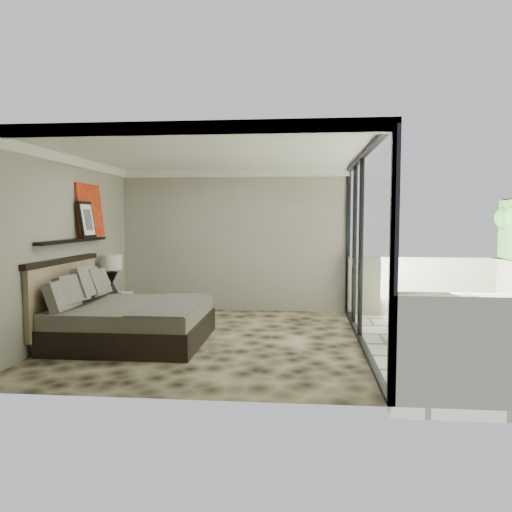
# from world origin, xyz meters

# --- Properties ---
(floor) EXTENTS (5.00, 5.00, 0.00)m
(floor) POSITION_xyz_m (0.00, 0.00, 0.00)
(floor) COLOR black
(floor) RESTS_ON ground
(ceiling) EXTENTS (4.50, 5.00, 0.02)m
(ceiling) POSITION_xyz_m (0.00, 0.00, 2.79)
(ceiling) COLOR silver
(ceiling) RESTS_ON back_wall
(back_wall) EXTENTS (4.50, 0.02, 2.80)m
(back_wall) POSITION_xyz_m (0.00, 2.49, 1.40)
(back_wall) COLOR gray
(back_wall) RESTS_ON floor
(left_wall) EXTENTS (0.02, 5.00, 2.80)m
(left_wall) POSITION_xyz_m (-2.24, 0.00, 1.40)
(left_wall) COLOR gray
(left_wall) RESTS_ON floor
(glass_wall) EXTENTS (0.08, 5.00, 2.80)m
(glass_wall) POSITION_xyz_m (2.25, 0.00, 1.40)
(glass_wall) COLOR white
(glass_wall) RESTS_ON floor
(terrace_slab) EXTENTS (3.00, 5.00, 0.12)m
(terrace_slab) POSITION_xyz_m (3.75, 0.00, -0.06)
(terrace_slab) COLOR beige
(terrace_slab) RESTS_ON ground
(picture_ledge) EXTENTS (0.12, 2.20, 0.05)m
(picture_ledge) POSITION_xyz_m (-2.18, 0.10, 1.50)
(picture_ledge) COLOR black
(picture_ledge) RESTS_ON left_wall
(bed) EXTENTS (2.16, 2.09, 1.19)m
(bed) POSITION_xyz_m (-1.24, -0.24, 0.35)
(bed) COLOR black
(bed) RESTS_ON floor
(nightstand) EXTENTS (0.70, 0.70, 0.54)m
(nightstand) POSITION_xyz_m (-1.97, 1.12, 0.27)
(nightstand) COLOR black
(nightstand) RESTS_ON floor
(table_lamp) EXTENTS (0.38, 0.38, 0.69)m
(table_lamp) POSITION_xyz_m (-1.98, 1.08, 0.96)
(table_lamp) COLOR black
(table_lamp) RESTS_ON nightstand
(abstract_canvas) EXTENTS (0.13, 0.90, 0.90)m
(abstract_canvas) POSITION_xyz_m (-2.19, 0.74, 1.97)
(abstract_canvas) COLOR #A6260E
(abstract_canvas) RESTS_ON picture_ledge
(framed_print) EXTENTS (0.11, 0.50, 0.60)m
(framed_print) POSITION_xyz_m (-2.14, 0.48, 1.82)
(framed_print) COLOR black
(framed_print) RESTS_ON picture_ledge
(ottoman) EXTENTS (0.68, 0.68, 0.53)m
(ottoman) POSITION_xyz_m (4.38, 0.66, 0.27)
(ottoman) COLOR silver
(ottoman) RESTS_ON terrace_slab
(lounger) EXTENTS (1.10, 1.63, 0.58)m
(lounger) POSITION_xyz_m (3.18, 0.45, 0.18)
(lounger) COLOR white
(lounger) RESTS_ON terrace_slab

